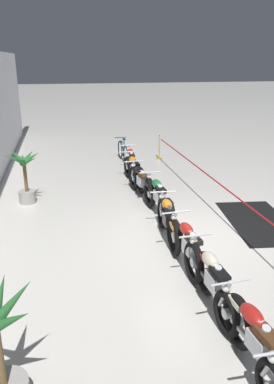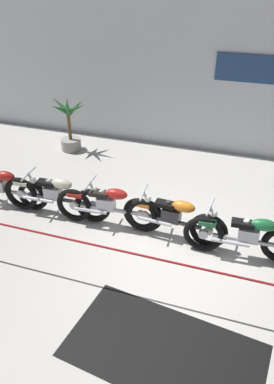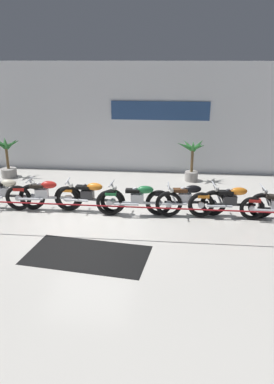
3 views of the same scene
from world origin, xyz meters
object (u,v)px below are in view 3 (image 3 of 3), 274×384
Objects in this scene: motorcycle_black_6 at (187,200)px; stanchion_far_left at (21,207)px; motorcycle_cream_2 at (4,194)px; floor_banner at (87,255)px; potted_palm_right_of_row at (192,159)px; potted_palm_left_of_row at (8,159)px; motorcycle_orange_4 at (89,197)px; motorcycle_orange_7 at (232,202)px; motorcycle_red_3 at (44,195)px; motorcycle_green_5 at (139,200)px.

stanchion_far_left is (-4.18, -1.69, 0.29)m from motorcycle_black_6.
floor_banner is (3.08, -2.54, -0.48)m from motorcycle_cream_2.
potted_palm_right_of_row is 6.48m from floor_banner.
potted_palm_right_of_row is at bearing 1.94° from potted_palm_left_of_row.
motorcycle_black_6 is 4.52m from stanchion_far_left.
motorcycle_orange_4 is 1.38× the size of potted_palm_right_of_row.
floor_banner is at bearing -144.53° from motorcycle_orange_7.
motorcycle_orange_4 is 0.88× the size of motorcycle_orange_7.
stanchion_far_left reaches higher than motorcycle_red_3.
stanchion_far_left reaches higher than motorcycle_cream_2.
potted_palm_right_of_row is 6.68m from stanchion_far_left.
floor_banner is (1.86, -0.89, -0.76)m from stanchion_far_left.
floor_banner is at bearing -112.07° from motorcycle_green_5.
floor_banner is (4.33, -5.65, -0.69)m from potted_palm_left_of_row.
motorcycle_cream_2 is at bearing 179.62° from motorcycle_red_3.
stanchion_far_left is 4.98× the size of floor_banner.
motorcycle_green_5 reaches higher than floor_banner.
motorcycle_green_5 is (4.06, -0.14, 0.00)m from motorcycle_cream_2.
motorcycle_orange_4 is at bearing 173.93° from motorcycle_green_5.
motorcycle_cream_2 is 2.07m from stanchion_far_left.
potted_palm_right_of_row reaches higher than motorcycle_orange_4.
motorcycle_orange_4 is at bearing 0.46° from motorcycle_cream_2.
motorcycle_green_5 is 3.85m from potted_palm_right_of_row.
motorcycle_cream_2 is 0.89× the size of floor_banner.
motorcycle_red_3 reaches higher than floor_banner.
potted_palm_left_of_row reaches higher than motorcycle_green_5.
motorcycle_black_6 is 1.26m from motorcycle_orange_7.
motorcycle_cream_2 is 1.52× the size of potted_palm_left_of_row.
motorcycle_orange_4 is 4.93m from potted_palm_left_of_row.
stanchion_far_left is at bearing -129.11° from motorcycle_orange_4.
motorcycle_orange_7 is 8.50m from potted_palm_left_of_row.
motorcycle_orange_7 is at bearing 17.00° from stanchion_far_left.
motorcycle_red_3 is at bearing 133.55° from floor_banner.
stanchion_far_left is at bearing -62.60° from potted_palm_left_of_row.
potted_palm_left_of_row is 0.12× the size of stanchion_far_left.
motorcycle_green_5 is at bearing -1.92° from motorcycle_cream_2.
motorcycle_orange_4 is at bearing 1.21° from motorcycle_red_3.
motorcycle_green_5 is 1.01× the size of motorcycle_orange_7.
potted_palm_left_of_row is at bearing 155.20° from motorcycle_black_6.
floor_banner is at bearing -39.49° from motorcycle_cream_2.
motorcycle_green_5 is at bearing -6.07° from motorcycle_orange_4.
potted_palm_right_of_row is (-1.01, 3.34, 0.37)m from motorcycle_orange_7.
motorcycle_cream_2 is 1.15× the size of motorcycle_orange_4.
motorcycle_black_6 is 0.95× the size of motorcycle_orange_7.
potted_palm_left_of_row is at bearing -178.06° from potted_palm_right_of_row.
motorcycle_green_5 is at bearing 28.14° from stanchion_far_left.
stanchion_far_left is 2.20m from floor_banner.
motorcycle_orange_4 is at bearing -179.60° from motorcycle_black_6.
potted_palm_left_of_row is at bearing 148.54° from motorcycle_green_5.
motorcycle_green_5 is 1.58× the size of potted_palm_right_of_row.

